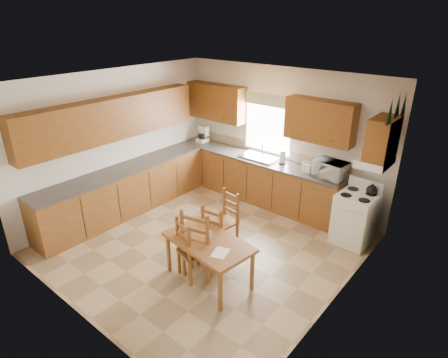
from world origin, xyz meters
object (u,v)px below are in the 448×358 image
Objects in this scene: stove at (355,219)px; chair_near_right at (194,248)px; microwave at (330,169)px; dining_table at (209,260)px; chair_far_left at (206,240)px; chair_far_right at (224,218)px; chair_near_left at (202,241)px.

stove is 0.90× the size of chair_near_right.
dining_table is at bearing -96.87° from microwave.
microwave is 0.54× the size of chair_far_left.
stove is 2.19m from chair_far_right.
stove is at bearing 47.47° from chair_far_right.
chair_near_right is at bearing -69.02° from chair_far_right.
chair_near_left is at bearing -81.36° from chair_far_left.
stove is 0.93× the size of chair_far_left.
chair_far_left is at bearing -89.41° from chair_near_left.
microwave is at bearing -89.65° from chair_near_right.
chair_far_left is at bearing -121.59° from stove.
stove is 1.70× the size of microwave.
microwave reaches higher than stove.
stove is 2.62m from dining_table.
chair_far_right is (-0.26, 0.84, -0.10)m from chair_near_left.
dining_table is at bearing -148.46° from chair_near_right.
stove is 2.66m from chair_near_left.
chair_near_left is 0.17m from chair_far_left.
chair_near_right is 1.00m from chair_far_right.
chair_near_right reaches higher than dining_table.
chair_near_left reaches higher than dining_table.
chair_near_right is at bearing -158.09° from dining_table.
dining_table is (-0.56, -2.60, -0.74)m from microwave.
stove is 2.78m from chair_near_right.
microwave is 2.59m from chair_far_left.
microwave reaches higher than chair_far_right.
stove is 2.56m from chair_far_left.
chair_near_right is at bearing -94.55° from chair_far_left.
chair_near_right is (-0.03, -0.14, -0.07)m from chair_near_left.
microwave is (-0.65, 0.28, 0.64)m from stove.
chair_near_left is at bearing -119.13° from stove.
chair_far_right reaches higher than dining_table.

